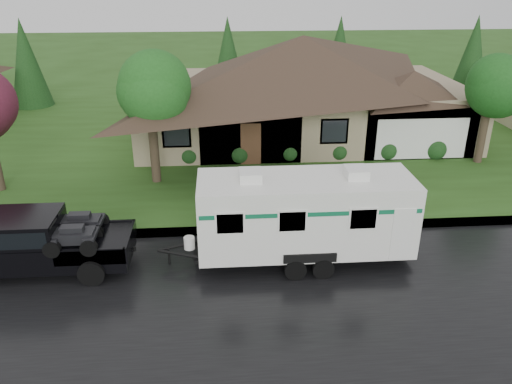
% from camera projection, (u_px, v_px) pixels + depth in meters
% --- Properties ---
extents(ground, '(140.00, 140.00, 0.00)m').
position_uv_depth(ground, '(304.00, 261.00, 16.91)').
color(ground, '#274917').
rests_on(ground, ground).
extents(road, '(140.00, 8.00, 0.01)m').
position_uv_depth(road, '(315.00, 296.00, 15.09)').
color(road, black).
rests_on(road, ground).
extents(curb, '(140.00, 0.50, 0.15)m').
position_uv_depth(curb, '(295.00, 228.00, 18.93)').
color(curb, gray).
rests_on(curb, ground).
extents(lawn, '(140.00, 26.00, 0.15)m').
position_uv_depth(lawn, '(265.00, 130.00, 30.55)').
color(lawn, '#274917').
rests_on(lawn, ground).
extents(house_main, '(19.44, 10.80, 6.90)m').
position_uv_depth(house_main, '(307.00, 75.00, 28.21)').
color(house_main, gray).
rests_on(house_main, lawn).
extents(tree_left_green, '(3.56, 3.56, 5.89)m').
position_uv_depth(tree_left_green, '(149.00, 93.00, 21.30)').
color(tree_left_green, '#382B1E').
rests_on(tree_left_green, lawn).
extents(tree_right_green, '(3.28, 3.28, 5.43)m').
position_uv_depth(tree_right_green, '(491.00, 88.00, 23.73)').
color(tree_right_green, '#382B1E').
rests_on(tree_right_green, lawn).
extents(shrub_row, '(13.60, 1.00, 1.00)m').
position_uv_depth(shrub_row, '(314.00, 151.00, 25.26)').
color(shrub_row, '#143814').
rests_on(shrub_row, lawn).
extents(pickup_truck, '(5.95, 2.26, 1.98)m').
position_uv_depth(pickup_truck, '(33.00, 241.00, 16.00)').
color(pickup_truck, black).
rests_on(pickup_truck, ground).
extents(travel_trailer, '(7.34, 2.58, 3.29)m').
position_uv_depth(travel_trailer, '(305.00, 213.00, 16.32)').
color(travel_trailer, white).
rests_on(travel_trailer, ground).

